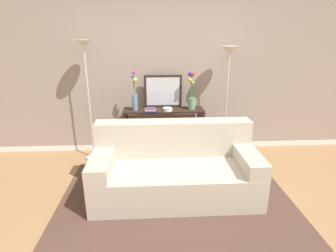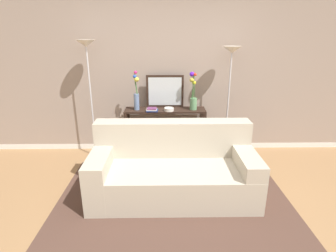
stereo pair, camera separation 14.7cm
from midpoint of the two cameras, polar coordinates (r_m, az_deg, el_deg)
name	(u,v)px [view 2 (the right image)]	position (r m, az deg, el deg)	size (l,w,h in m)	color
ground_plane	(177,226)	(3.05, 3.44, -20.54)	(16.00, 16.00, 0.02)	#9E754C
back_wall	(172,67)	(4.48, 1.83, 12.47)	(12.00, 0.15, 2.84)	white
area_rug	(173,199)	(3.41, 2.45, -15.36)	(2.81, 2.02, 0.01)	#51382D
couch	(173,171)	(3.38, 2.36, -9.53)	(1.99, 0.91, 0.88)	#BCB29E
console_table	(165,124)	(4.35, 0.35, 0.47)	(1.29, 0.34, 0.79)	black
floor_lamp_left	(88,68)	(4.21, -15.71, 11.90)	(0.28, 0.28, 1.85)	silver
floor_lamp_right	(230,72)	(4.23, 14.15, 11.09)	(0.28, 0.28, 1.76)	silver
wall_mirror	(165,91)	(4.35, 0.31, 7.39)	(0.60, 0.02, 0.52)	black
vase_tall_flowers	(136,95)	(4.21, -5.76, 6.55)	(0.09, 0.11, 0.62)	#6B84AD
vase_short_flowers	(193,95)	(4.24, 6.38, 6.61)	(0.13, 0.13, 0.60)	#669E6B
fruit_bowl	(169,109)	(4.18, 1.21, 3.59)	(0.15, 0.15, 0.05)	silver
book_stack	(152,110)	(4.18, -2.45, 3.51)	(0.18, 0.16, 0.05)	navy
book_row_under_console	(147,151)	(4.54, -3.58, -5.33)	(0.45, 0.18, 0.13)	#236033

